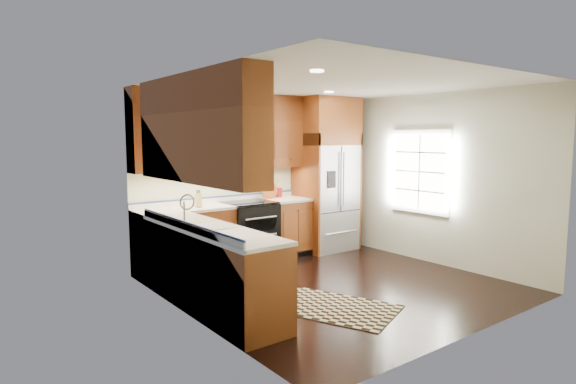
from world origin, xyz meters
TOP-DOWN VIEW (x-y plane):
  - ground at (0.00, 0.00)m, footprint 4.00×4.00m
  - wall_back at (0.00, 2.00)m, footprint 4.00×0.02m
  - wall_left at (-2.00, 0.00)m, footprint 0.02×4.00m
  - wall_right at (2.00, 0.00)m, footprint 0.02×4.00m
  - window at (1.98, 0.20)m, footprint 0.04×1.10m
  - base_cabinets at (-1.23, 0.90)m, footprint 2.85×3.00m
  - countertop at (-1.09, 1.01)m, footprint 2.86×3.01m
  - upper_cabinets at (-1.15, 1.09)m, footprint 2.85×3.00m
  - range at (-0.25, 1.67)m, footprint 0.76×0.67m
  - microwave at (-0.25, 1.80)m, footprint 0.76×0.40m
  - refrigerator at (1.30, 1.63)m, footprint 0.98×0.75m
  - sink_faucet at (-1.73, 0.23)m, footprint 0.54×0.44m
  - rug at (-0.60, -0.57)m, footprint 1.42×1.74m
  - knife_block at (-1.09, 1.69)m, footprint 0.12×0.14m
  - utensil_crock at (0.50, 1.92)m, footprint 0.14×0.14m
  - cutting_board at (0.25, 1.83)m, footprint 0.31×0.31m

SIDE VIEW (x-z plane):
  - ground at x=0.00m, z-range 0.00..0.00m
  - rug at x=-0.60m, z-range 0.00..0.01m
  - base_cabinets at x=-1.23m, z-range 0.00..0.90m
  - range at x=-0.25m, z-range 0.00..0.94m
  - countertop at x=-1.09m, z-range 0.90..0.94m
  - cutting_board at x=0.25m, z-range 0.94..0.96m
  - sink_faucet at x=-1.73m, z-range 0.81..1.18m
  - knife_block at x=-1.09m, z-range 0.92..1.16m
  - utensil_crock at x=0.50m, z-range 0.89..1.21m
  - wall_back at x=0.00m, z-range 0.00..2.60m
  - wall_left at x=-2.00m, z-range 0.00..2.60m
  - wall_right at x=2.00m, z-range 0.00..2.60m
  - refrigerator at x=1.30m, z-range 0.00..2.60m
  - window at x=1.98m, z-range 0.75..2.05m
  - microwave at x=-0.25m, z-range 1.45..1.87m
  - upper_cabinets at x=-1.15m, z-range 1.45..2.60m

